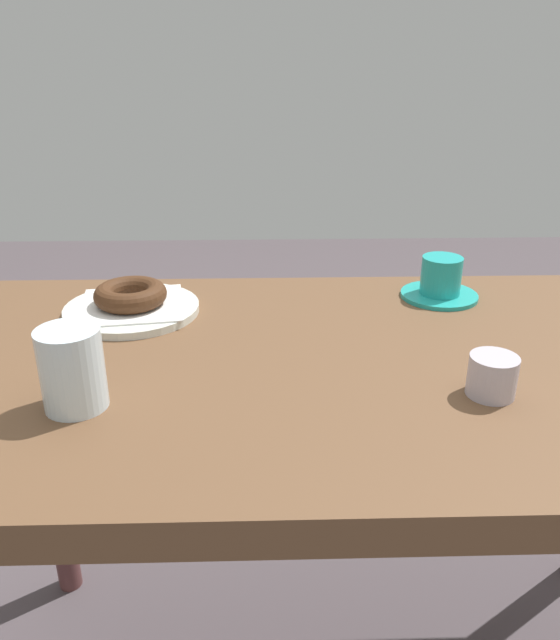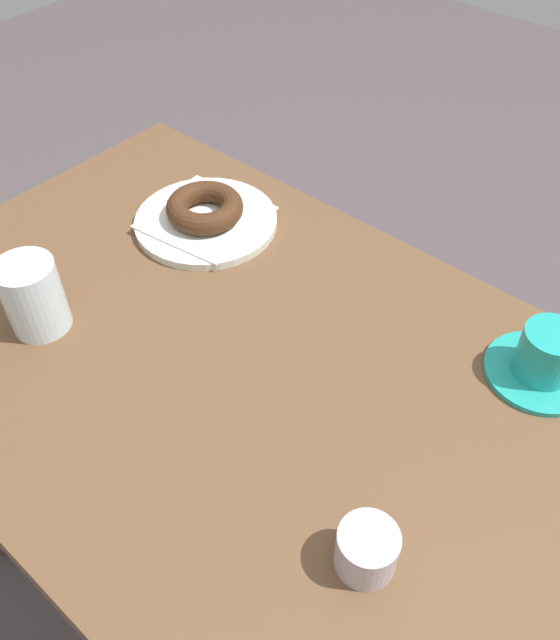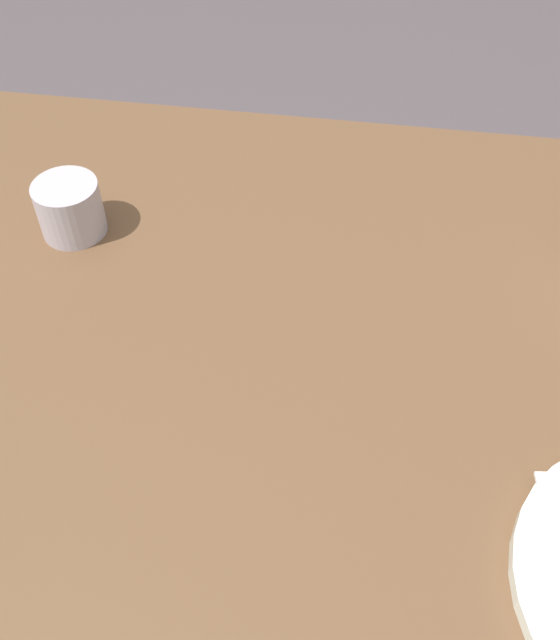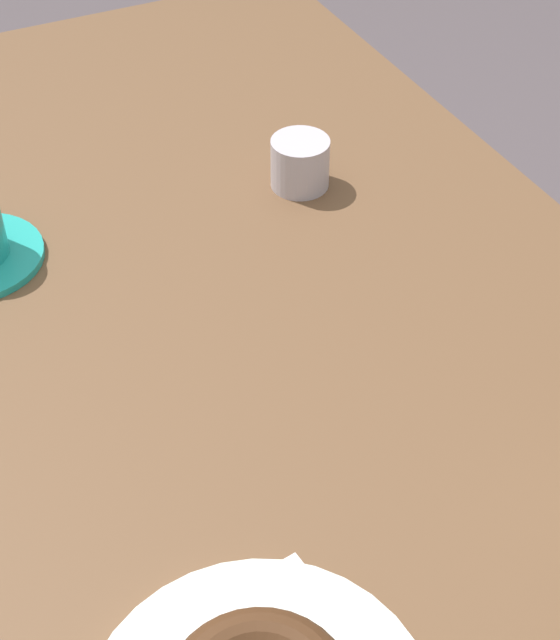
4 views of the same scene
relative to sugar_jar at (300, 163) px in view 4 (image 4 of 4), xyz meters
The scene contains 2 objects.
table 0.21m from the sugar_jar, 144.26° to the left, with size 1.27×0.67×0.70m.
sugar_jar is the anchor object (origin of this frame).
Camera 4 is at (-0.59, 0.27, 1.28)m, focal length 53.79 mm.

